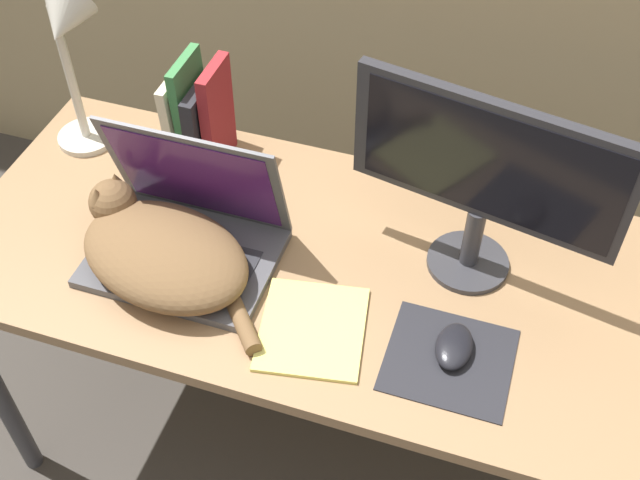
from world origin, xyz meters
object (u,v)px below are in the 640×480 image
at_px(cat, 161,251).
at_px(desk_lamp, 68,47).
at_px(computer_mouse, 454,346).
at_px(notepad, 312,329).
at_px(external_monitor, 485,175).
at_px(laptop, 187,233).
at_px(book_row, 200,116).

bearing_deg(cat, desk_lamp, 138.08).
distance_m(computer_mouse, notepad, 0.26).
bearing_deg(computer_mouse, external_monitor, 94.29).
bearing_deg(laptop, computer_mouse, -7.98).
height_order(external_monitor, notepad, external_monitor).
bearing_deg(computer_mouse, cat, 178.60).
distance_m(cat, external_monitor, 0.62).
distance_m(external_monitor, book_row, 0.65).
distance_m(computer_mouse, book_row, 0.73).
distance_m(book_row, desk_lamp, 0.30).
xyz_separation_m(laptop, cat, (-0.02, -0.06, 0.00)).
relative_size(computer_mouse, book_row, 0.42).
height_order(external_monitor, desk_lamp, desk_lamp).
bearing_deg(computer_mouse, laptop, 172.02).
relative_size(cat, notepad, 1.84).
bearing_deg(laptop, cat, -111.43).
xyz_separation_m(external_monitor, desk_lamp, (-0.86, 0.07, 0.04)).
relative_size(book_row, desk_lamp, 0.61).
relative_size(cat, computer_mouse, 4.26).
bearing_deg(cat, external_monitor, 19.79).
bearing_deg(external_monitor, book_row, 167.64).
relative_size(laptop, computer_mouse, 3.46).
distance_m(laptop, desk_lamp, 0.45).
xyz_separation_m(computer_mouse, desk_lamp, (-0.88, 0.29, 0.26)).
bearing_deg(cat, notepad, -8.28).
height_order(cat, computer_mouse, cat).
bearing_deg(desk_lamp, notepad, -27.20).
distance_m(external_monitor, notepad, 0.41).
bearing_deg(desk_lamp, laptop, -32.66).
bearing_deg(notepad, book_row, 135.03).
bearing_deg(notepad, computer_mouse, 7.26).
xyz_separation_m(cat, computer_mouse, (0.57, -0.01, -0.04)).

